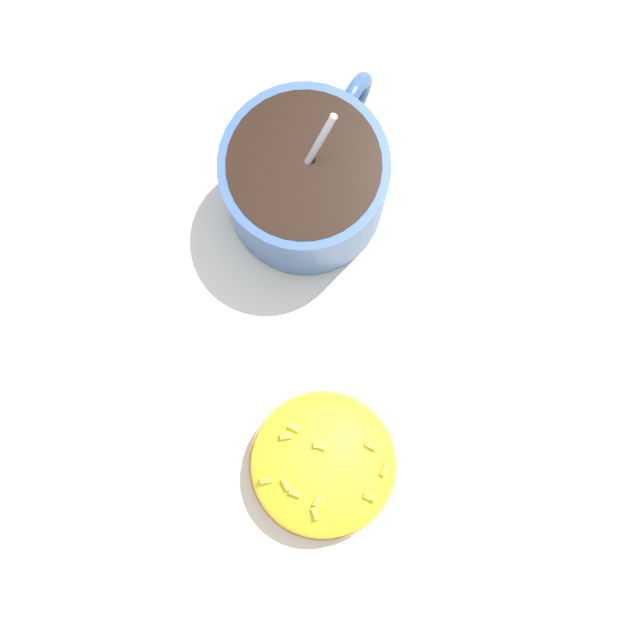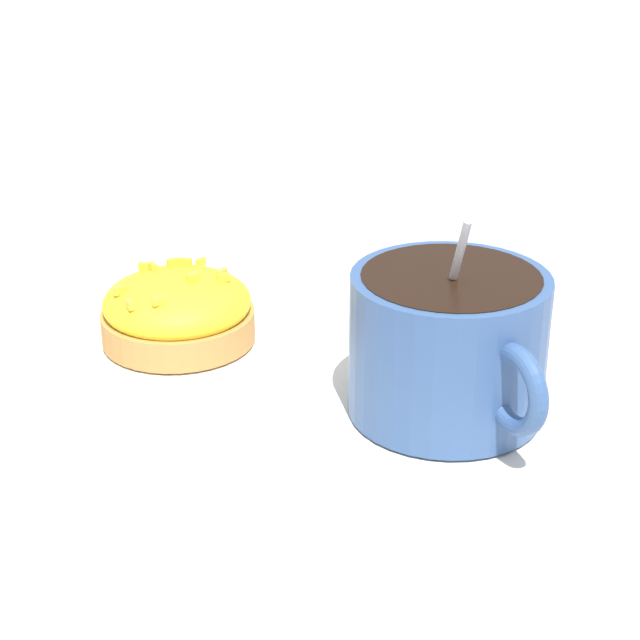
# 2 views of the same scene
# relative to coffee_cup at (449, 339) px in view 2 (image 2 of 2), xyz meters

# --- Properties ---
(ground_plane) EXTENTS (3.00, 3.00, 0.00)m
(ground_plane) POSITION_rel_coffee_cup_xyz_m (0.08, -0.01, -0.04)
(ground_plane) COLOR #B2B2B7
(paper_napkin) EXTENTS (0.31, 0.27, 0.00)m
(paper_napkin) POSITION_rel_coffee_cup_xyz_m (0.08, -0.01, -0.04)
(paper_napkin) COLOR white
(paper_napkin) RESTS_ON ground_plane
(coffee_cup) EXTENTS (0.11, 0.10, 0.11)m
(coffee_cup) POSITION_rel_coffee_cup_xyz_m (0.00, 0.00, 0.00)
(coffee_cup) COLOR #335184
(coffee_cup) RESTS_ON paper_napkin
(frosted_pastry) EXTENTS (0.09, 0.09, 0.04)m
(frosted_pastry) POSITION_rel_coffee_cup_xyz_m (0.16, -0.01, -0.02)
(frosted_pastry) COLOR #C18442
(frosted_pastry) RESTS_ON paper_napkin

